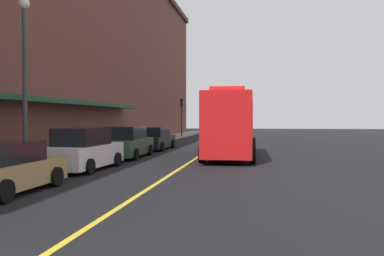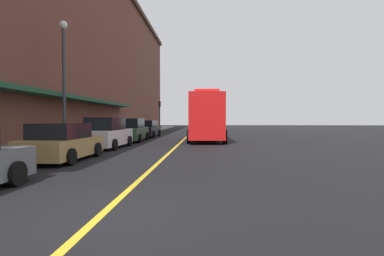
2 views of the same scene
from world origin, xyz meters
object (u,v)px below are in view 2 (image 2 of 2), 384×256
(parked_car_4, at_px, (147,129))
(traffic_light_near, at_px, (160,110))
(parked_car_2, at_px, (107,134))
(parked_car_1, at_px, (62,143))
(parking_meter_0, at_px, (123,127))
(street_lamp_left, at_px, (64,70))
(parked_car_3, at_px, (131,131))
(parking_meter_2, at_px, (55,133))
(fire_truck, at_px, (206,118))

(parked_car_4, height_order, traffic_light_near, traffic_light_near)
(parked_car_2, relative_size, traffic_light_near, 1.08)
(parked_car_1, xyz_separation_m, parked_car_4, (0.19, 16.95, 0.02))
(parked_car_2, relative_size, parking_meter_0, 3.49)
(parked_car_2, height_order, street_lamp_left, street_lamp_left)
(parked_car_1, distance_m, street_lamp_left, 5.93)
(parked_car_3, xyz_separation_m, parking_meter_2, (-1.41, -9.08, 0.23))
(parking_meter_2, bearing_deg, parking_meter_0, 90.00)
(parked_car_2, distance_m, parked_car_3, 5.51)
(parked_car_4, bearing_deg, fire_truck, -129.71)
(parked_car_3, height_order, parked_car_4, parked_car_3)
(parked_car_3, xyz_separation_m, traffic_light_near, (-1.35, 23.50, 2.33))
(parking_meter_0, height_order, street_lamp_left, street_lamp_left)
(parked_car_3, xyz_separation_m, fire_truck, (5.81, 0.85, 0.97))
(parked_car_2, height_order, fire_truck, fire_truck)
(parked_car_4, bearing_deg, parked_car_2, -179.38)
(parked_car_2, xyz_separation_m, parked_car_3, (0.08, 5.51, -0.02))
(parking_meter_2, bearing_deg, traffic_light_near, 89.89)
(parked_car_1, distance_m, traffic_light_near, 34.69)
(parked_car_2, xyz_separation_m, traffic_light_near, (-1.27, 29.00, 2.31))
(parking_meter_0, relative_size, parking_meter_2, 1.00)
(parked_car_2, distance_m, parking_meter_2, 3.82)
(parked_car_4, relative_size, parking_meter_0, 3.71)
(parked_car_4, relative_size, fire_truck, 0.57)
(street_lamp_left, bearing_deg, traffic_light_near, 88.75)
(parked_car_2, bearing_deg, traffic_light_near, 4.68)
(fire_truck, bearing_deg, parking_meter_0, -105.53)
(parked_car_3, relative_size, street_lamp_left, 0.70)
(parked_car_2, relative_size, parked_car_3, 0.95)
(street_lamp_left, relative_size, traffic_light_near, 1.61)
(fire_truck, xyz_separation_m, parking_meter_2, (-7.23, -9.94, -0.74))
(parked_car_2, distance_m, street_lamp_left, 4.26)
(parking_meter_2, bearing_deg, fire_truck, 53.97)
(parked_car_1, distance_m, parked_car_2, 5.58)
(parked_car_1, relative_size, traffic_light_near, 1.01)
(parked_car_4, distance_m, fire_truck, 7.69)
(parked_car_4, relative_size, street_lamp_left, 0.71)
(parked_car_2, distance_m, traffic_light_near, 29.12)
(parking_meter_0, distance_m, traffic_light_near, 20.83)
(parked_car_1, relative_size, parking_meter_2, 3.25)
(parked_car_2, height_order, parked_car_3, parked_car_2)
(street_lamp_left, bearing_deg, parking_meter_0, 86.42)
(parking_meter_0, relative_size, street_lamp_left, 0.19)
(parked_car_4, distance_m, traffic_light_near, 17.85)
(street_lamp_left, xyz_separation_m, traffic_light_near, (0.66, 30.33, -1.24))
(parking_meter_0, xyz_separation_m, traffic_light_near, (0.06, 20.73, 2.10))
(fire_truck, xyz_separation_m, traffic_light_near, (-7.16, 22.64, 1.36))
(street_lamp_left, distance_m, traffic_light_near, 30.36)
(parked_car_3, distance_m, fire_truck, 5.96)
(parking_meter_2, bearing_deg, parked_car_3, 81.16)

